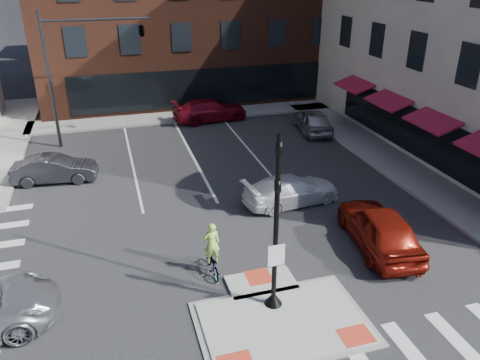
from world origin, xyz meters
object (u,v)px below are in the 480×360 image
object	(u,v)px
bg_car_dark	(55,169)
white_pickup	(291,190)
red_sedan	(379,227)
bg_car_red	(210,110)
cyclist	(212,256)
bg_car_silver	(312,120)

from	to	relation	value
bg_car_dark	white_pickup	bearing A→B (deg)	-111.65
red_sedan	bg_car_red	size ratio (longest dim) A/B	0.95
red_sedan	bg_car_dark	bearing A→B (deg)	-30.32
bg_car_dark	cyclist	size ratio (longest dim) A/B	2.02
white_pickup	cyclist	size ratio (longest dim) A/B	2.24
bg_car_silver	bg_car_dark	bearing A→B (deg)	20.38
white_pickup	bg_car_dark	size ratio (longest dim) A/B	1.11
white_pickup	bg_car_silver	world-z (taller)	bg_car_silver
white_pickup	cyclist	bearing A→B (deg)	124.19
cyclist	bg_car_silver	bearing A→B (deg)	-127.37
red_sedan	bg_car_silver	bearing A→B (deg)	-95.48
white_pickup	bg_car_dark	bearing A→B (deg)	54.99
cyclist	bg_car_dark	bearing A→B (deg)	-59.60
white_pickup	cyclist	world-z (taller)	cyclist
bg_car_dark	bg_car_red	xyz separation A→B (m)	(10.05, 7.70, 0.08)
white_pickup	bg_car_silver	size ratio (longest dim) A/B	1.03
red_sedan	white_pickup	bearing A→B (deg)	-58.29
bg_car_red	cyclist	world-z (taller)	cyclist
red_sedan	cyclist	bearing A→B (deg)	6.80
bg_car_dark	bg_car_silver	xyz separation A→B (m)	(16.05, 3.47, 0.08)
bg_car_red	cyclist	size ratio (longest dim) A/B	2.54
bg_car_silver	cyclist	bearing A→B (deg)	61.33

